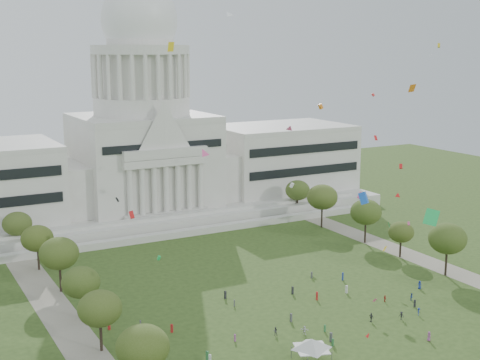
% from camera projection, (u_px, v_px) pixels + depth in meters
% --- Properties ---
extents(ground, '(400.00, 400.00, 0.00)m').
position_uv_depth(ground, '(348.00, 337.00, 133.06)').
color(ground, '#30481A').
rests_on(ground, ground).
extents(capitol, '(160.00, 64.50, 91.30)m').
position_uv_depth(capitol, '(144.00, 150.00, 226.57)').
color(capitol, beige).
rests_on(capitol, ground).
extents(path_left, '(8.00, 160.00, 0.04)m').
position_uv_depth(path_left, '(69.00, 329.00, 136.40)').
color(path_left, gray).
rests_on(path_left, ground).
extents(path_right, '(8.00, 160.00, 0.04)m').
position_uv_depth(path_right, '(421.00, 259.00, 181.40)').
color(path_right, gray).
rests_on(path_right, ground).
extents(row_tree_l_1, '(8.86, 8.86, 12.59)m').
position_uv_depth(row_tree_l_1, '(143.00, 347.00, 108.10)').
color(row_tree_l_1, black).
rests_on(row_tree_l_1, ground).
extents(row_tree_l_2, '(8.42, 8.42, 11.97)m').
position_uv_depth(row_tree_l_2, '(100.00, 309.00, 125.20)').
color(row_tree_l_2, black).
rests_on(row_tree_l_2, ground).
extents(row_tree_r_2, '(9.55, 9.55, 13.58)m').
position_uv_depth(row_tree_r_2, '(448.00, 239.00, 166.89)').
color(row_tree_r_2, black).
rests_on(row_tree_r_2, ground).
extents(row_tree_l_3, '(8.12, 8.12, 11.55)m').
position_uv_depth(row_tree_l_3, '(81.00, 282.00, 140.01)').
color(row_tree_l_3, black).
rests_on(row_tree_l_3, ground).
extents(row_tree_r_3, '(7.01, 7.01, 9.98)m').
position_uv_depth(row_tree_r_3, '(401.00, 232.00, 182.19)').
color(row_tree_r_3, black).
rests_on(row_tree_r_3, ground).
extents(row_tree_l_4, '(9.29, 9.29, 13.21)m').
position_uv_depth(row_tree_l_4, '(59.00, 253.00, 155.72)').
color(row_tree_l_4, black).
rests_on(row_tree_l_4, ground).
extents(row_tree_r_4, '(9.19, 9.19, 13.06)m').
position_uv_depth(row_tree_r_4, '(366.00, 212.00, 195.33)').
color(row_tree_r_4, black).
rests_on(row_tree_r_4, ground).
extents(row_tree_l_5, '(8.33, 8.33, 11.85)m').
position_uv_depth(row_tree_l_5, '(37.00, 239.00, 171.40)').
color(row_tree_l_5, black).
rests_on(row_tree_l_5, ground).
extents(row_tree_r_5, '(9.82, 9.82, 13.96)m').
position_uv_depth(row_tree_r_5, '(322.00, 197.00, 211.98)').
color(row_tree_r_5, black).
rests_on(row_tree_r_5, ground).
extents(row_tree_l_6, '(8.19, 8.19, 11.64)m').
position_uv_depth(row_tree_l_6, '(17.00, 224.00, 186.27)').
color(row_tree_l_6, black).
rests_on(row_tree_l_6, ground).
extents(row_tree_r_6, '(8.42, 8.42, 11.97)m').
position_uv_depth(row_tree_r_6, '(298.00, 190.00, 228.87)').
color(row_tree_r_6, black).
rests_on(row_tree_r_6, ground).
extents(event_tent, '(10.17, 10.17, 4.47)m').
position_uv_depth(event_tent, '(312.00, 343.00, 122.00)').
color(event_tent, '#4C4C4C').
rests_on(event_tent, ground).
extents(person_0, '(0.97, 1.14, 1.97)m').
position_uv_depth(person_0, '(420.00, 285.00, 159.24)').
color(person_0, navy).
rests_on(person_0, ground).
extents(person_2, '(0.95, 0.85, 1.67)m').
position_uv_depth(person_2, '(412.00, 297.00, 152.02)').
color(person_2, navy).
rests_on(person_2, ground).
extents(person_3, '(1.14, 1.27, 1.77)m').
position_uv_depth(person_3, '(401.00, 316.00, 141.20)').
color(person_3, '#26262B').
rests_on(person_3, ground).
extents(person_4, '(0.80, 1.25, 2.00)m').
position_uv_depth(person_4, '(371.00, 317.00, 140.07)').
color(person_4, '#4C4C51').
rests_on(person_4, ground).
extents(person_5, '(1.63, 1.69, 1.82)m').
position_uv_depth(person_5, '(304.00, 330.00, 133.85)').
color(person_5, silver).
rests_on(person_5, ground).
extents(person_6, '(0.73, 1.02, 1.94)m').
position_uv_depth(person_6, '(429.00, 336.00, 130.91)').
color(person_6, '#994C8C').
rests_on(person_6, ground).
extents(person_8, '(1.00, 0.86, 1.75)m').
position_uv_depth(person_8, '(275.00, 331.00, 133.53)').
color(person_8, '#4C4C51').
rests_on(person_8, ground).
extents(person_9, '(1.15, 1.13, 1.64)m').
position_uv_depth(person_9, '(419.00, 312.00, 143.51)').
color(person_9, navy).
rests_on(person_9, ground).
extents(person_10, '(0.71, 1.03, 1.61)m').
position_uv_depth(person_10, '(385.00, 299.00, 151.00)').
color(person_10, '#B21E1E').
rests_on(person_10, ground).
extents(distant_crowd, '(64.08, 39.54, 1.95)m').
position_uv_depth(distant_crowd, '(257.00, 318.00, 139.90)').
color(distant_crowd, '#26262B').
rests_on(distant_crowd, ground).
extents(kite_swarm, '(94.33, 99.75, 60.13)m').
position_uv_depth(kite_swarm, '(328.00, 195.00, 133.02)').
color(kite_swarm, red).
rests_on(kite_swarm, ground).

